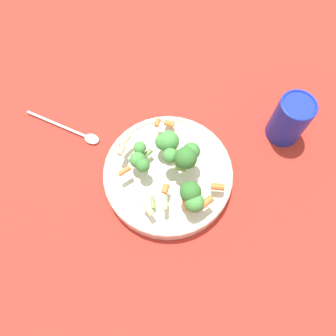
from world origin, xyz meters
name	(u,v)px	position (x,y,z in m)	size (l,w,h in m)	color
ground_plane	(168,178)	(0.00, 0.00, 0.00)	(3.00, 3.00, 0.00)	#B72D23
bowl	(168,174)	(0.00, 0.00, 0.02)	(0.28, 0.28, 0.04)	silver
pasta_salad	(174,164)	(0.01, 0.00, 0.08)	(0.23, 0.22, 0.09)	#8CB766
cup	(290,119)	(0.20, 0.21, 0.06)	(0.08, 0.08, 0.12)	#192DAD
spoon	(75,132)	(-0.24, 0.02, 0.00)	(0.19, 0.03, 0.01)	silver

